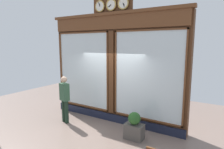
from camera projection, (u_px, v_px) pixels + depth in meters
shop_facade at (114, 68)px, 6.86m from camera, size 5.33×0.42×4.41m
pedestrian at (65, 97)px, 6.82m from camera, size 0.41×0.31×1.69m
planter_box at (134, 132)px, 5.69m from camera, size 0.56×0.36×0.46m
planter_shrub at (134, 118)px, 5.62m from camera, size 0.37×0.37×0.37m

